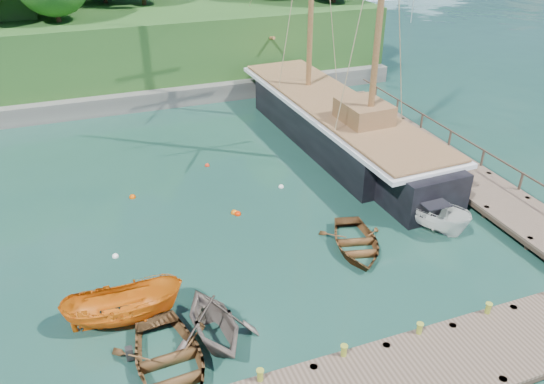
{
  "coord_description": "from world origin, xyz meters",
  "views": [
    {
      "loc": [
        -7.78,
        -16.35,
        14.31
      ],
      "look_at": [
        -0.22,
        3.98,
        2.0
      ],
      "focal_mm": 35.0,
      "sensor_mm": 36.0,
      "label": 1
    }
  ],
  "objects": [
    {
      "name": "dock_near",
      "position": [
        2.0,
        -6.5,
        0.43
      ],
      "size": [
        20.0,
        3.2,
        1.1
      ],
      "color": "#4B3B30",
      "rests_on": "ground"
    },
    {
      "name": "mooring_buoy_4",
      "position": [
        -6.24,
        9.33,
        0.0
      ],
      "size": [
        0.35,
        0.35,
        0.35
      ],
      "primitive_type": "sphere",
      "color": "#D44B00",
      "rests_on": "ground"
    },
    {
      "name": "mooring_buoy_2",
      "position": [
        -1.43,
        5.71,
        0.0
      ],
      "size": [
        0.33,
        0.33,
        0.33
      ],
      "primitive_type": "sphere",
      "color": "red",
      "rests_on": "ground"
    },
    {
      "name": "dock_east",
      "position": [
        11.5,
        7.0,
        0.43
      ],
      "size": [
        3.2,
        24.0,
        1.1
      ],
      "color": "#4B3B30",
      "rests_on": "ground"
    },
    {
      "name": "bollard_3",
      "position": [
        5.0,
        -5.1,
        0.0
      ],
      "size": [
        0.26,
        0.26,
        0.45
      ],
      "primitive_type": "cylinder",
      "color": "olive",
      "rests_on": "ground"
    },
    {
      "name": "mooring_buoy_1",
      "position": [
        -1.57,
        5.9,
        0.0
      ],
      "size": [
        0.34,
        0.34,
        0.34
      ],
      "primitive_type": "sphere",
      "color": "#D9660A",
      "rests_on": "ground"
    },
    {
      "name": "bollard_2",
      "position": [
        2.0,
        -5.1,
        0.0
      ],
      "size": [
        0.26,
        0.26,
        0.45
      ],
      "primitive_type": "cylinder",
      "color": "olive",
      "rests_on": "ground"
    },
    {
      "name": "cabin_boat_white",
      "position": [
        7.0,
        1.44,
        0.0
      ],
      "size": [
        2.95,
        4.65,
        1.68
      ],
      "primitive_type": "imported",
      "rotation": [
        0.0,
        0.0,
        0.33
      ],
      "color": "white",
      "rests_on": "ground"
    },
    {
      "name": "schooner",
      "position": [
        7.18,
        12.21,
        1.13
      ],
      "size": [
        5.89,
        27.75,
        20.37
      ],
      "rotation": [
        0.0,
        0.0,
        0.04
      ],
      "color": "black",
      "rests_on": "ground"
    },
    {
      "name": "headland",
      "position": [
        -12.88,
        31.36,
        5.54
      ],
      "size": [
        51.0,
        19.31,
        12.9
      ],
      "color": "#474744",
      "rests_on": "ground"
    },
    {
      "name": "mooring_buoy_3",
      "position": [
        1.67,
        7.6,
        0.0
      ],
      "size": [
        0.3,
        0.3,
        0.3
      ],
      "primitive_type": "sphere",
      "color": "white",
      "rests_on": "ground"
    },
    {
      "name": "motorboat_orange",
      "position": [
        -7.72,
        -0.22,
        0.0
      ],
      "size": [
        4.63,
        2.06,
        1.74
      ],
      "primitive_type": "imported",
      "rotation": [
        0.0,
        0.0,
        1.49
      ],
      "color": "orange",
      "rests_on": "ground"
    },
    {
      "name": "rowboat_2",
      "position": [
        2.78,
        0.98,
        0.0
      ],
      "size": [
        3.92,
        4.78,
        0.87
      ],
      "primitive_type": "imported",
      "rotation": [
        0.0,
        0.0,
        -0.25
      ],
      "color": "#543419",
      "rests_on": "ground"
    },
    {
      "name": "mooring_buoy_5",
      "position": [
        -1.53,
        11.62,
        0.0
      ],
      "size": [
        0.28,
        0.28,
        0.28
      ],
      "primitive_type": "sphere",
      "color": "red",
      "rests_on": "ground"
    },
    {
      "name": "ground",
      "position": [
        0.0,
        0.0,
        0.0
      ],
      "size": [
        160.0,
        160.0,
        0.0
      ],
      "primitive_type": "plane",
      "color": "#163A2D",
      "rests_on": "ground"
    },
    {
      "name": "rowboat_1",
      "position": [
        -4.79,
        -2.26,
        0.0
      ],
      "size": [
        3.69,
        4.14,
        2.0
      ],
      "primitive_type": "imported",
      "rotation": [
        0.0,
        0.0,
        0.12
      ],
      "color": "#62574F",
      "rests_on": "ground"
    },
    {
      "name": "bollard_1",
      "position": [
        -1.0,
        -5.1,
        0.0
      ],
      "size": [
        0.26,
        0.26,
        0.45
      ],
      "primitive_type": "cylinder",
      "color": "olive",
      "rests_on": "ground"
    },
    {
      "name": "rowboat_0",
      "position": [
        -6.6,
        -3.18,
        0.0
      ],
      "size": [
        3.72,
        5.03,
        1.01
      ],
      "primitive_type": "imported",
      "rotation": [
        0.0,
        0.0,
        0.05
      ],
      "color": "#4E331A",
      "rests_on": "ground"
    },
    {
      "name": "mooring_buoy_0",
      "position": [
        -7.67,
        4.2,
        0.0
      ],
      "size": [
        0.29,
        0.29,
        0.29
      ],
      "primitive_type": "sphere",
      "color": "white",
      "rests_on": "ground"
    }
  ]
}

